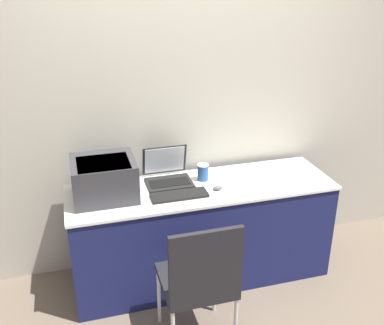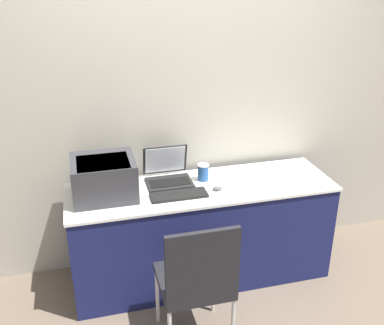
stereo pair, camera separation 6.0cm
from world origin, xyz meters
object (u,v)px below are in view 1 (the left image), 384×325
at_px(coffee_cup, 203,172).
at_px(printer, 104,177).
at_px(external_keyboard, 179,195).
at_px(chair, 200,277).
at_px(laptop_left, 168,174).
at_px(mouse, 218,188).

bearing_deg(coffee_cup, printer, -174.72).
xyz_separation_m(printer, external_keyboard, (0.48, -0.14, -0.13)).
bearing_deg(chair, laptop_left, 89.39).
distance_m(laptop_left, mouse, 0.38).
bearing_deg(external_keyboard, mouse, 3.93).
bearing_deg(mouse, printer, 171.01).
bearing_deg(external_keyboard, laptop_left, 94.84).
xyz_separation_m(coffee_cup, mouse, (0.05, -0.19, -0.05)).
relative_size(coffee_cup, chair, 0.13).
height_order(printer, coffee_cup, printer).
distance_m(printer, mouse, 0.78).
distance_m(external_keyboard, coffee_cup, 0.31).
height_order(external_keyboard, mouse, mouse).
relative_size(printer, laptop_left, 1.29).
bearing_deg(mouse, laptop_left, 141.99).
bearing_deg(mouse, coffee_cup, 104.88).
bearing_deg(external_keyboard, chair, -93.01).
xyz_separation_m(external_keyboard, mouse, (0.28, 0.02, 0.01)).
bearing_deg(external_keyboard, printer, 163.82).
xyz_separation_m(laptop_left, mouse, (0.30, -0.24, -0.04)).
height_order(coffee_cup, mouse, coffee_cup).
distance_m(laptop_left, external_keyboard, 0.26).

